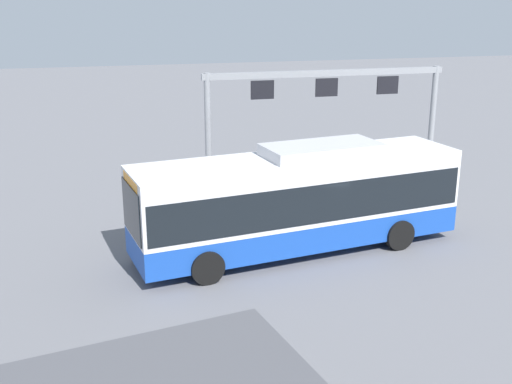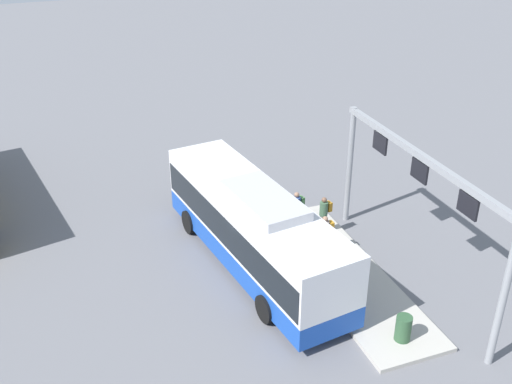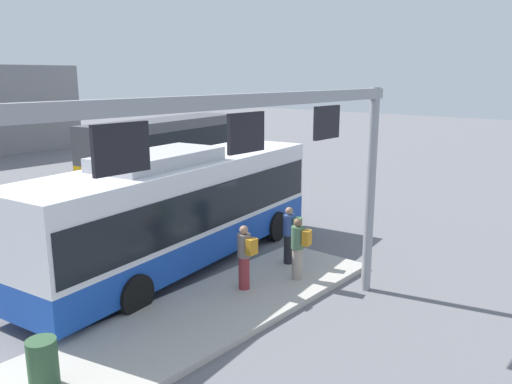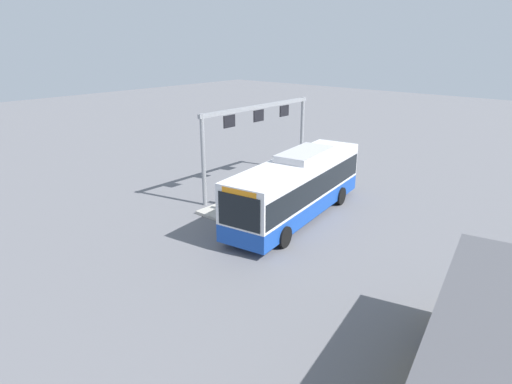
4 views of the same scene
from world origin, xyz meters
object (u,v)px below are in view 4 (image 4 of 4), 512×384
Objects in this scene: person_boarding at (237,196)px; trash_bin at (312,172)px; person_waiting_mid at (260,186)px; person_waiting_near at (235,189)px; bus_main at (297,185)px.

trash_bin is (-7.63, -0.35, -0.44)m from person_boarding.
person_waiting_mid is 5.45m from trash_bin.
person_waiting_mid is at bearing 1.35° from trash_bin.
person_waiting_near is at bearing -114.73° from person_waiting_mid.
trash_bin is (-5.43, -0.13, -0.44)m from person_waiting_mid.
trash_bin is at bearing 75.74° from person_boarding.
bus_main is at bearing -7.63° from person_waiting_mid.
person_waiting_mid is (-1.41, 0.65, 0.00)m from person_waiting_near.
person_waiting_near is at bearing -4.33° from trash_bin.
person_boarding is (1.83, -2.61, -0.76)m from bus_main.
person_waiting_mid is at bearing -105.64° from bus_main.
person_boarding is at bearing 2.66° from trash_bin.
bus_main is at bearing 27.06° from trash_bin.
bus_main is at bearing 18.09° from person_boarding.
person_waiting_near is at bearing -81.60° from bus_main.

